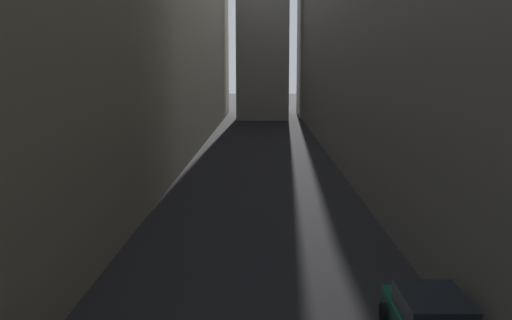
% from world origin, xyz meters
% --- Properties ---
extents(ground_plane, '(264.00, 264.00, 0.00)m').
position_xyz_m(ground_plane, '(0.00, 48.00, 0.00)').
color(ground_plane, black).
extents(building_block_left, '(13.74, 108.00, 18.97)m').
position_xyz_m(building_block_left, '(-12.37, 50.00, 9.48)').
color(building_block_left, gray).
rests_on(building_block_left, ground).
extents(parked_car_right_far, '(1.95, 4.17, 1.48)m').
position_xyz_m(parked_car_right_far, '(4.40, 21.65, 0.77)').
color(parked_car_right_far, '#05472D').
rests_on(parked_car_right_far, ground).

